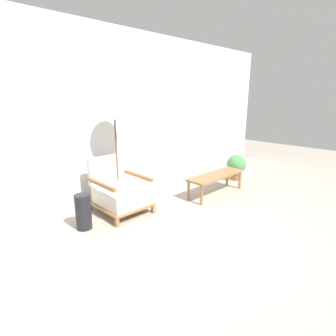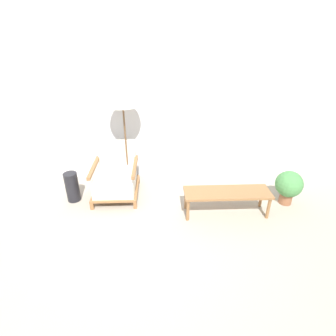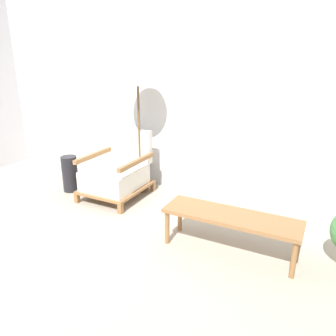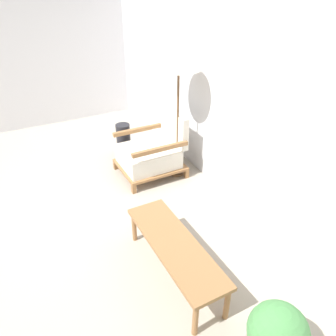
{
  "view_description": "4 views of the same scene",
  "coord_description": "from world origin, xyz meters",
  "px_view_note": "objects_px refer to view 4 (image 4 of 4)",
  "views": [
    {
      "loc": [
        -2.41,
        -1.58,
        1.65
      ],
      "look_at": [
        0.36,
        1.34,
        0.55
      ],
      "focal_mm": 28.0,
      "sensor_mm": 36.0,
      "label": 1
    },
    {
      "loc": [
        0.23,
        -2.02,
        2.31
      ],
      "look_at": [
        0.36,
        1.34,
        0.55
      ],
      "focal_mm": 28.0,
      "sensor_mm": 36.0,
      "label": 2
    },
    {
      "loc": [
        1.84,
        -1.54,
        1.66
      ],
      "look_at": [
        0.36,
        1.34,
        0.55
      ],
      "focal_mm": 35.0,
      "sensor_mm": 36.0,
      "label": 3
    },
    {
      "loc": [
        2.89,
        0.0,
        2.28
      ],
      "look_at": [
        0.36,
        1.34,
        0.55
      ],
      "focal_mm": 35.0,
      "sensor_mm": 36.0,
      "label": 4
    }
  ],
  "objects_px": {
    "coffee_table": "(175,247)",
    "vase": "(124,140)",
    "armchair": "(152,152)",
    "potted_plant": "(277,334)",
    "floor_lamp": "(179,60)"
  },
  "relations": [
    {
      "from": "coffee_table",
      "to": "vase",
      "type": "distance_m",
      "value": 2.28
    },
    {
      "from": "coffee_table",
      "to": "vase",
      "type": "xyz_separation_m",
      "value": [
        -2.24,
        0.42,
        -0.08
      ]
    },
    {
      "from": "armchair",
      "to": "coffee_table",
      "type": "distance_m",
      "value": 1.7
    },
    {
      "from": "vase",
      "to": "armchair",
      "type": "bearing_deg",
      "value": 12.74
    },
    {
      "from": "armchair",
      "to": "potted_plant",
      "type": "height_order",
      "value": "armchair"
    },
    {
      "from": "vase",
      "to": "potted_plant",
      "type": "height_order",
      "value": "potted_plant"
    },
    {
      "from": "coffee_table",
      "to": "potted_plant",
      "type": "height_order",
      "value": "potted_plant"
    },
    {
      "from": "armchair",
      "to": "vase",
      "type": "distance_m",
      "value": 0.66
    },
    {
      "from": "floor_lamp",
      "to": "vase",
      "type": "relative_size",
      "value": 3.5
    },
    {
      "from": "armchair",
      "to": "coffee_table",
      "type": "height_order",
      "value": "armchair"
    },
    {
      "from": "coffee_table",
      "to": "armchair",
      "type": "bearing_deg",
      "value": 160.67
    },
    {
      "from": "floor_lamp",
      "to": "coffee_table",
      "type": "bearing_deg",
      "value": -30.06
    },
    {
      "from": "armchair",
      "to": "floor_lamp",
      "type": "bearing_deg",
      "value": 59.56
    },
    {
      "from": "armchair",
      "to": "potted_plant",
      "type": "bearing_deg",
      "value": -7.86
    },
    {
      "from": "armchair",
      "to": "potted_plant",
      "type": "relative_size",
      "value": 1.5
    }
  ]
}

